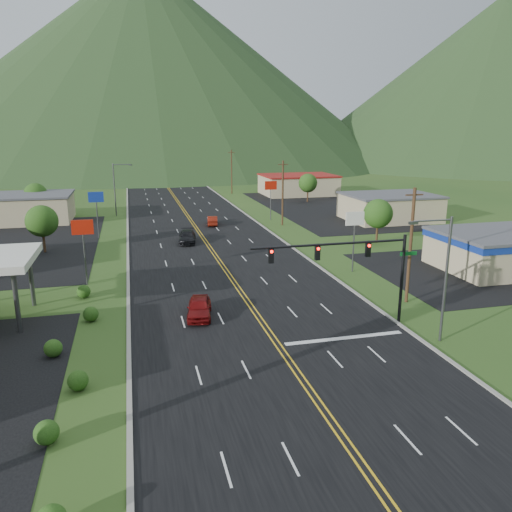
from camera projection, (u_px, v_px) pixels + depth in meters
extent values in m
plane|color=#254619|center=(350.00, 449.00, 23.63)|extent=(500.00, 500.00, 0.00)
cube|color=black|center=(350.00, 449.00, 23.63)|extent=(20.00, 460.00, 0.04)
cube|color=gray|center=(130.00, 486.00, 21.22)|extent=(0.30, 460.00, 0.14)
cylinder|color=black|center=(402.00, 279.00, 38.39)|extent=(0.24, 0.24, 7.00)
cylinder|color=black|center=(331.00, 244.00, 36.20)|extent=(12.00, 0.18, 0.18)
cube|color=#0C591E|center=(408.00, 254.00, 37.99)|extent=(1.40, 0.06, 0.30)
cube|color=black|center=(368.00, 250.00, 37.06)|extent=(0.35, 0.28, 1.05)
sphere|color=#FF0C05|center=(369.00, 246.00, 36.80)|extent=(0.22, 0.22, 0.22)
cube|color=black|center=(317.00, 253.00, 36.11)|extent=(0.35, 0.28, 1.05)
sphere|color=#FF0C05|center=(318.00, 249.00, 35.86)|extent=(0.22, 0.22, 0.22)
cube|color=black|center=(271.00, 256.00, 35.29)|extent=(0.35, 0.28, 1.05)
sphere|color=#FF0C05|center=(272.00, 252.00, 35.03)|extent=(0.22, 0.22, 0.22)
cylinder|color=#59595E|center=(446.00, 281.00, 34.62)|extent=(0.20, 0.20, 9.00)
cylinder|color=#59595E|center=(433.00, 221.00, 33.21)|extent=(2.88, 0.12, 0.12)
cube|color=#59595E|center=(413.00, 223.00, 32.90)|extent=(0.60, 0.25, 0.18)
cylinder|color=#59595E|center=(115.00, 190.00, 85.42)|extent=(0.20, 0.20, 9.00)
cylinder|color=#59595E|center=(122.00, 164.00, 84.69)|extent=(2.88, 0.12, 0.12)
cube|color=#59595E|center=(130.00, 165.00, 85.06)|extent=(0.60, 0.25, 0.18)
cylinder|color=#59595E|center=(16.00, 300.00, 36.59)|extent=(0.36, 0.36, 5.00)
cylinder|color=#59595E|center=(31.00, 277.00, 42.23)|extent=(0.36, 0.36, 5.00)
cube|color=tan|center=(13.00, 209.00, 80.35)|extent=(18.00, 11.00, 4.20)
cube|color=#4C4C51|center=(11.00, 195.00, 79.79)|extent=(18.40, 11.40, 0.30)
cube|color=tan|center=(510.00, 251.00, 53.74)|extent=(15.00, 10.00, 3.80)
cube|color=navy|center=(512.00, 237.00, 53.35)|extent=(15.20, 10.20, 0.70)
cube|color=tan|center=(389.00, 208.00, 82.36)|extent=(14.00, 11.00, 4.00)
cube|color=#4C4C51|center=(390.00, 195.00, 81.83)|extent=(14.40, 11.40, 0.30)
cube|color=tan|center=(298.00, 185.00, 114.27)|extent=(16.00, 12.00, 4.20)
cube|color=maroon|center=(298.00, 175.00, 113.71)|extent=(16.40, 12.40, 0.30)
cylinder|color=#59595E|center=(85.00, 260.00, 47.87)|extent=(0.16, 0.16, 5.00)
cube|color=#AE1909|center=(82.00, 227.00, 47.08)|extent=(2.00, 0.18, 1.40)
cylinder|color=#59595E|center=(98.00, 220.00, 68.54)|extent=(0.16, 0.16, 5.00)
cube|color=navy|center=(96.00, 197.00, 67.74)|extent=(2.00, 0.18, 1.40)
cylinder|color=#59595E|center=(353.00, 249.00, 52.38)|extent=(0.16, 0.16, 5.00)
cube|color=white|center=(355.00, 219.00, 51.59)|extent=(2.00, 0.18, 1.40)
cylinder|color=#59595E|center=(271.00, 205.00, 82.44)|extent=(0.16, 0.16, 5.00)
cube|color=#AE1909|center=(271.00, 185.00, 81.65)|extent=(2.00, 0.18, 1.40)
cylinder|color=#382314|center=(44.00, 240.00, 60.79)|extent=(0.30, 0.30, 3.00)
sphere|color=#1D4313|center=(42.00, 221.00, 60.19)|extent=(3.84, 3.84, 3.84)
cylinder|color=#382314|center=(37.00, 209.00, 84.97)|extent=(0.30, 0.30, 3.00)
sphere|color=#1D4313|center=(36.00, 194.00, 84.37)|extent=(3.84, 3.84, 3.84)
cylinder|color=#382314|center=(377.00, 232.00, 66.03)|extent=(0.30, 0.30, 3.00)
sphere|color=#1D4313|center=(378.00, 214.00, 65.44)|extent=(3.84, 3.84, 3.84)
cylinder|color=#382314|center=(308.00, 195.00, 102.67)|extent=(0.30, 0.30, 3.00)
sphere|color=#1D4313|center=(308.00, 183.00, 102.08)|extent=(3.84, 3.84, 3.84)
cylinder|color=#382314|center=(410.00, 246.00, 42.49)|extent=(0.28, 0.28, 10.00)
cube|color=#382314|center=(414.00, 195.00, 41.39)|extent=(1.60, 0.12, 0.12)
cylinder|color=#382314|center=(283.00, 193.00, 77.24)|extent=(0.28, 0.28, 10.00)
cube|color=#382314|center=(283.00, 165.00, 76.15)|extent=(1.60, 0.12, 0.12)
cylinder|color=#382314|center=(232.00, 172.00, 114.81)|extent=(0.28, 0.28, 10.00)
cube|color=#382314|center=(231.00, 153.00, 113.72)|extent=(1.60, 0.12, 0.12)
cylinder|color=#382314|center=(206.00, 161.00, 152.39)|extent=(0.28, 0.28, 10.00)
cube|color=#382314|center=(205.00, 147.00, 151.29)|extent=(1.60, 0.12, 0.12)
cone|color=#233C1B|center=(144.00, 63.00, 219.72)|extent=(220.00, 220.00, 85.00)
cone|color=#233C1B|center=(498.00, 80.00, 215.41)|extent=(180.00, 180.00, 70.00)
imported|color=maroon|center=(199.00, 308.00, 39.95)|extent=(2.64, 4.92, 1.59)
imported|color=black|center=(187.00, 237.00, 66.07)|extent=(2.90, 5.58, 1.55)
imported|color=maroon|center=(212.00, 221.00, 78.09)|extent=(2.16, 4.54, 1.44)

